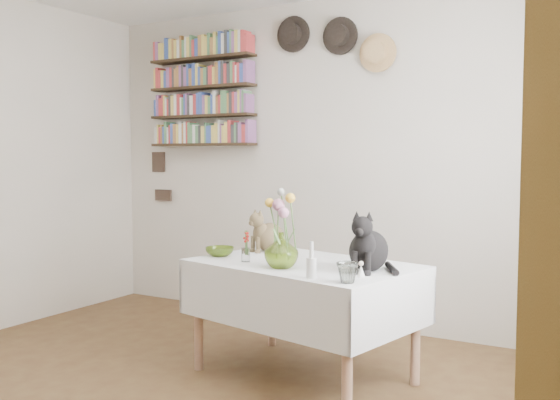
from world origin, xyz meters
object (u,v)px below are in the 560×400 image
Objects in this scene: black_cat at (369,240)px; flower_vase at (281,250)px; tabby_cat at (270,229)px; bookshelf_unit at (202,92)px; dining_table at (303,291)px.

black_cat is 0.49m from flower_vase.
tabby_cat is 0.63m from flower_vase.
flower_vase is 2.27m from bookshelf_unit.
tabby_cat is (-0.40, 0.29, 0.31)m from dining_table.
bookshelf_unit reaches higher than dining_table.
dining_table is 1.41× the size of bookshelf_unit.
dining_table is 4.18× the size of black_cat.
dining_table is 0.34m from flower_vase.
dining_table is at bearing 83.08° from flower_vase.
tabby_cat is at bearing -35.03° from bookshelf_unit.
bookshelf_unit is at bearing 144.76° from dining_table.
flower_vase reaches higher than dining_table.
bookshelf_unit is at bearing 168.51° from tabby_cat.
dining_table is at bearing -35.24° from bookshelf_unit.
bookshelf_unit is (-1.54, 1.09, 1.33)m from dining_table.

